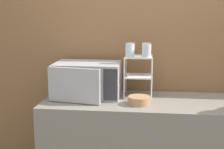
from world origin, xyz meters
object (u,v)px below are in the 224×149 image
dish_rack (138,67)px  bowl (139,100)px  microwave (87,80)px  glass_back_right (147,49)px  glass_front_right (147,51)px  glass_front_left (130,50)px  glass_back_left (130,49)px

dish_rack → bowl: dish_rack is taller
microwave → glass_back_right: size_ratio=5.23×
bowl → glass_back_right: bearing=81.3°
glass_front_right → bowl: glass_front_right is taller
microwave → glass_front_left: (0.37, 0.01, 0.26)m
dish_rack → microwave: bearing=-171.3°
glass_back_left → bowl: glass_back_left is taller
glass_front_right → dish_rack: bearing=137.3°
glass_back_right → microwave: bearing=-165.8°
glass_back_right → bowl: size_ratio=0.60×
glass_back_right → glass_back_left: size_ratio=1.00×
glass_back_right → glass_back_left: bearing=-179.6°
glass_back_right → glass_front_right: (0.00, -0.12, 0.00)m
glass_front_right → glass_back_left: same height
microwave → glass_front_left: 0.45m
glass_back_right → bowl: 0.50m
glass_back_right → glass_front_left: bearing=-139.4°
glass_front_left → glass_back_right: (0.14, 0.12, 0.00)m
microwave → glass_back_left: size_ratio=5.23×
dish_rack → glass_back_left: 0.18m
microwave → bowl: size_ratio=3.16×
bowl → microwave: bearing=156.9°
glass_back_right → glass_back_left: 0.14m
glass_back_right → glass_front_right: bearing=-89.8°
dish_rack → glass_front_left: (-0.07, -0.06, 0.16)m
dish_rack → bowl: (0.02, -0.27, -0.22)m
glass_front_right → glass_back_right: bearing=90.2°
glass_back_right → bowl: glass_back_right is taller
dish_rack → glass_back_right: size_ratio=3.24×
glass_front_left → glass_front_right: bearing=-1.0°
microwave → glass_back_right: bearing=14.2°
glass_front_left → glass_back_left: 0.12m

